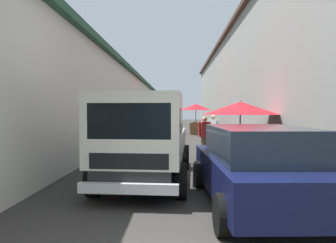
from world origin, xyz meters
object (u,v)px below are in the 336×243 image
at_px(fruit_stall_far_right, 195,110).
at_px(plastic_stool, 230,146).
at_px(fruit_stall_far_left, 240,113).
at_px(delivery_truck, 143,142).
at_px(hatchback_car, 256,166).
at_px(vendor_in_shade, 204,134).
at_px(fruit_stall_mid_lane, 158,110).
at_px(vendor_by_crates, 213,130).
at_px(parked_scooter, 147,139).

height_order(fruit_stall_far_right, plastic_stool, fruit_stall_far_right).
bearing_deg(fruit_stall_far_left, fruit_stall_far_right, 4.31).
distance_m(fruit_stall_far_left, delivery_truck, 5.12).
xyz_separation_m(hatchback_car, plastic_stool, (6.49, -0.69, -0.41)).
bearing_deg(plastic_stool, fruit_stall_far_right, 4.22).
bearing_deg(vendor_in_shade, fruit_stall_far_left, -121.22).
height_order(fruit_stall_mid_lane, plastic_stool, fruit_stall_mid_lane).
relative_size(vendor_by_crates, plastic_stool, 3.59).
bearing_deg(parked_scooter, hatchback_car, -161.28).
xyz_separation_m(hatchback_car, vendor_in_shade, (5.97, 0.39, 0.13)).
bearing_deg(parked_scooter, plastic_stool, -116.97).
height_order(vendor_by_crates, vendor_in_shade, vendor_by_crates).
xyz_separation_m(fruit_stall_mid_lane, parked_scooter, (-8.17, 0.01, -1.34)).
relative_size(fruit_stall_far_left, plastic_stool, 6.13).
relative_size(fruit_stall_far_right, fruit_stall_far_left, 0.87).
relative_size(fruit_stall_mid_lane, parked_scooter, 1.41).
height_order(fruit_stall_far_left, hatchback_car, fruit_stall_far_left).
height_order(delivery_truck, plastic_stool, delivery_truck).
height_order(fruit_stall_far_left, plastic_stool, fruit_stall_far_left).
bearing_deg(parked_scooter, fruit_stall_far_left, -129.99).
bearing_deg(vendor_by_crates, fruit_stall_far_right, 1.80).
height_order(hatchback_car, parked_scooter, hatchback_car).
relative_size(fruit_stall_far_right, plastic_stool, 5.36).
relative_size(fruit_stall_far_right, delivery_truck, 0.47).
distance_m(vendor_by_crates, plastic_stool, 1.73).
relative_size(hatchback_car, delivery_truck, 0.80).
bearing_deg(hatchback_car, fruit_stall_far_left, -8.61).
xyz_separation_m(hatchback_car, vendor_by_crates, (8.05, -0.20, 0.15)).
distance_m(fruit_stall_far_right, delivery_truck, 15.80).
bearing_deg(fruit_stall_mid_lane, parked_scooter, 179.95).
bearing_deg(plastic_stool, vendor_by_crates, 17.24).
bearing_deg(plastic_stool, fruit_stall_mid_lane, 19.29).
relative_size(delivery_truck, vendor_in_shade, 3.29).
relative_size(fruit_stall_far_right, vendor_in_shade, 1.53).
xyz_separation_m(vendor_in_shade, parked_scooter, (2.30, 2.41, -0.42)).
xyz_separation_m(fruit_stall_mid_lane, plastic_stool, (-9.94, -3.48, -1.46)).
distance_m(fruit_stall_far_left, hatchback_car, 5.39).
distance_m(fruit_stall_far_right, vendor_in_shade, 10.85).
bearing_deg(fruit_stall_far_right, delivery_truck, 172.30).
bearing_deg(vendor_by_crates, fruit_stall_far_left, -168.03).
height_order(fruit_stall_far_right, fruit_stall_far_left, fruit_stall_far_right).
bearing_deg(delivery_truck, hatchback_car, -117.54).
height_order(fruit_stall_far_right, vendor_in_shade, fruit_stall_far_right).
bearing_deg(hatchback_car, fruit_stall_far_right, 0.25).
relative_size(vendor_in_shade, parked_scooter, 0.92).
height_order(fruit_stall_far_right, hatchback_car, fruit_stall_far_right).
relative_size(fruit_stall_far_left, delivery_truck, 0.53).
height_order(hatchback_car, plastic_stool, hatchback_car).
distance_m(delivery_truck, vendor_in_shade, 5.16).
xyz_separation_m(fruit_stall_mid_lane, vendor_in_shade, (-10.46, -2.40, -0.92)).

